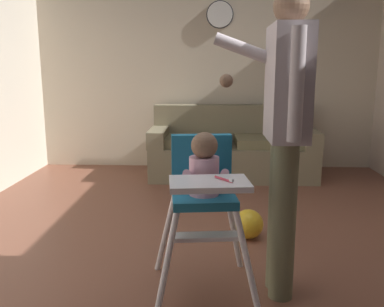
# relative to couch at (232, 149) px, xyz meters

# --- Properties ---
(ground) EXTENTS (6.04, 7.53, 0.10)m
(ground) POSITION_rel_couch_xyz_m (-0.33, -2.47, -0.38)
(ground) COLOR brown
(wall_far) EXTENTS (5.24, 0.06, 2.61)m
(wall_far) POSITION_rel_couch_xyz_m (-0.33, 0.52, 0.97)
(wall_far) COLOR beige
(wall_far) RESTS_ON ground
(couch) EXTENTS (2.01, 0.86, 0.86)m
(couch) POSITION_rel_couch_xyz_m (0.00, 0.00, 0.00)
(couch) COLOR #786F54
(couch) RESTS_ON ground
(high_chair) EXTENTS (0.67, 0.77, 0.97)m
(high_chair) POSITION_rel_couch_xyz_m (-0.33, -2.79, 0.34)
(high_chair) COLOR white
(high_chair) RESTS_ON ground
(adult_standing) EXTENTS (0.51, 0.50, 1.73)m
(adult_standing) POSITION_rel_couch_xyz_m (0.12, -2.79, 0.65)
(adult_standing) COLOR #67684B
(adult_standing) RESTS_ON ground
(toy_ball) EXTENTS (0.23, 0.23, 0.23)m
(toy_ball) POSITION_rel_couch_xyz_m (0.02, -2.00, -0.21)
(toy_ball) COLOR gold
(toy_ball) RESTS_ON ground
(wall_clock) EXTENTS (0.35, 0.04, 0.35)m
(wall_clock) POSITION_rel_couch_xyz_m (-0.17, 0.48, 1.67)
(wall_clock) COLOR white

